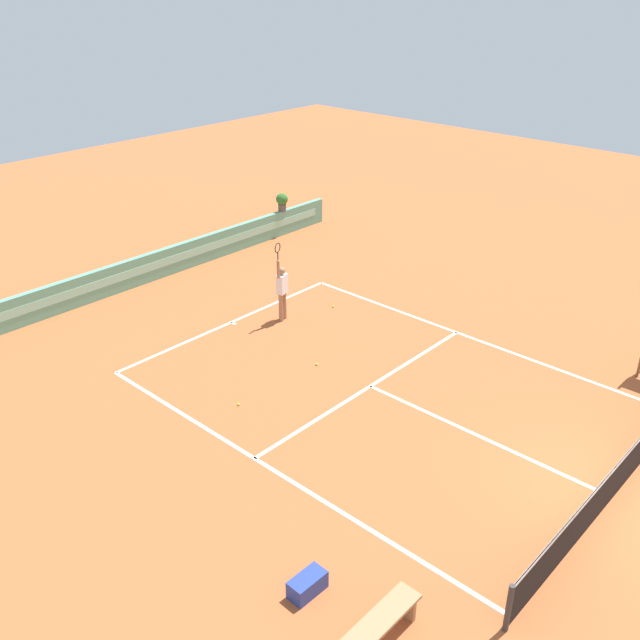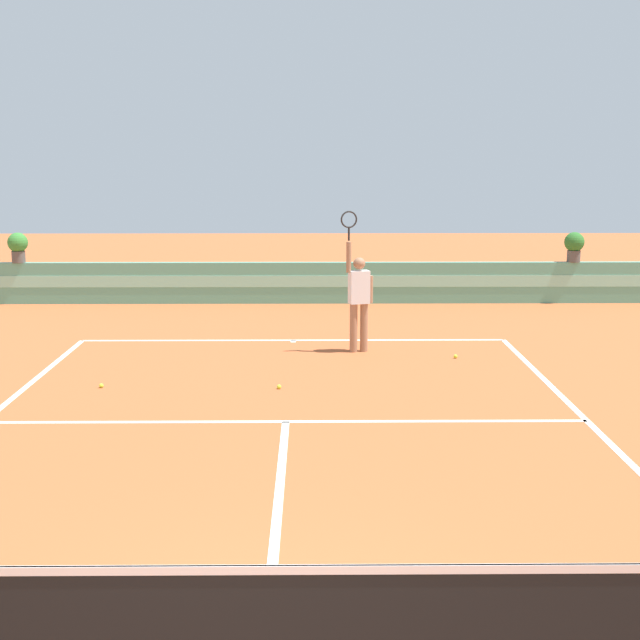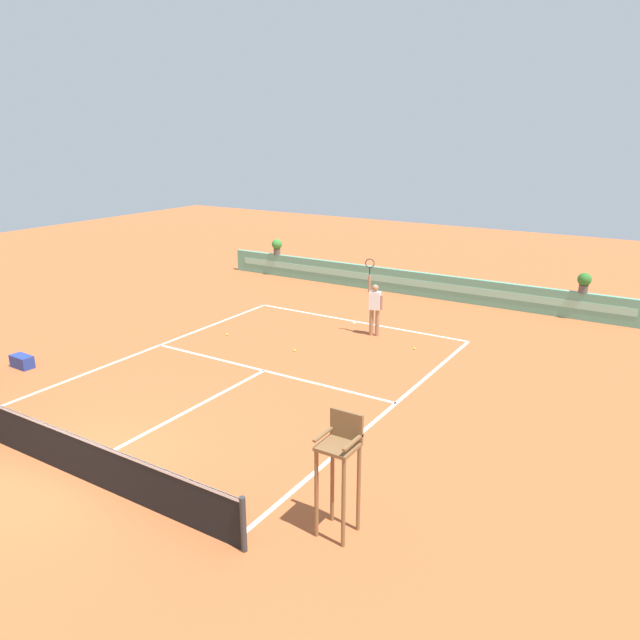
# 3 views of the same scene
# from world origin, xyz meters

# --- Properties ---
(ground_plane) EXTENTS (60.00, 60.00, 0.00)m
(ground_plane) POSITION_xyz_m (0.00, 6.00, 0.00)
(ground_plane) COLOR #B2562D
(court_lines) EXTENTS (8.32, 11.94, 0.01)m
(court_lines) POSITION_xyz_m (0.00, 6.72, 0.00)
(court_lines) COLOR white
(court_lines) RESTS_ON ground
(net) EXTENTS (8.92, 0.10, 1.00)m
(net) POSITION_xyz_m (0.00, 0.00, 0.51)
(net) COLOR #333333
(net) RESTS_ON ground
(back_wall_barrier) EXTENTS (18.00, 0.21, 1.00)m
(back_wall_barrier) POSITION_xyz_m (0.00, 16.39, 0.50)
(back_wall_barrier) COLOR #599E84
(back_wall_barrier) RESTS_ON ground
(umpire_chair) EXTENTS (0.60, 0.60, 2.14)m
(umpire_chair) POSITION_xyz_m (5.45, 1.26, 1.34)
(umpire_chair) COLOR brown
(umpire_chair) RESTS_ON ground
(gear_bag) EXTENTS (0.71, 0.38, 0.36)m
(gear_bag) POSITION_xyz_m (-6.05, 2.94, 0.18)
(gear_bag) COLOR navy
(gear_bag) RESTS_ON ground
(tennis_player) EXTENTS (0.60, 0.31, 2.58)m
(tennis_player) POSITION_xyz_m (1.22, 10.86, 1.05)
(tennis_player) COLOR #9E7051
(tennis_player) RESTS_ON ground
(tennis_ball_near_baseline) EXTENTS (0.07, 0.07, 0.07)m
(tennis_ball_near_baseline) POSITION_xyz_m (2.92, 10.29, 0.03)
(tennis_ball_near_baseline) COLOR #CCE033
(tennis_ball_near_baseline) RESTS_ON ground
(tennis_ball_mid_court) EXTENTS (0.07, 0.07, 0.07)m
(tennis_ball_mid_court) POSITION_xyz_m (-2.92, 8.26, 0.03)
(tennis_ball_mid_court) COLOR #CCE033
(tennis_ball_mid_court) RESTS_ON ground
(tennis_ball_by_sideline) EXTENTS (0.07, 0.07, 0.07)m
(tennis_ball_by_sideline) POSITION_xyz_m (-0.15, 8.17, 0.03)
(tennis_ball_by_sideline) COLOR #CCE033
(tennis_ball_by_sideline) RESTS_ON ground
(potted_plant_far_right) EXTENTS (0.48, 0.48, 0.72)m
(potted_plant_far_right) POSITION_xyz_m (6.71, 16.39, 1.41)
(potted_plant_far_right) COLOR #514C47
(potted_plant_far_right) RESTS_ON back_wall_barrier
(potted_plant_far_left) EXTENTS (0.48, 0.48, 0.72)m
(potted_plant_far_left) POSITION_xyz_m (-6.69, 16.39, 1.41)
(potted_plant_far_left) COLOR #514C47
(potted_plant_far_left) RESTS_ON back_wall_barrier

